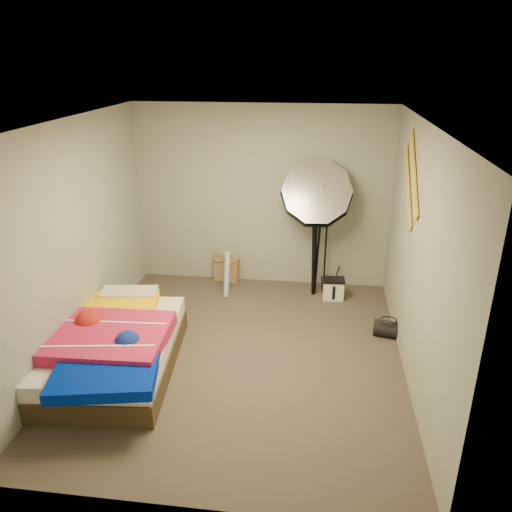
% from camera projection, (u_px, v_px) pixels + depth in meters
% --- Properties ---
extents(floor, '(4.00, 4.00, 0.00)m').
position_uv_depth(floor, '(240.00, 356.00, 5.48)').
color(floor, '#4F4639').
rests_on(floor, ground).
extents(ceiling, '(4.00, 4.00, 0.00)m').
position_uv_depth(ceiling, '(237.00, 123.00, 4.54)').
color(ceiling, silver).
rests_on(ceiling, wall_back).
extents(wall_back, '(3.50, 0.00, 3.50)m').
position_uv_depth(wall_back, '(262.00, 197.00, 6.85)').
color(wall_back, gray).
rests_on(wall_back, floor).
extents(wall_front, '(3.50, 0.00, 3.50)m').
position_uv_depth(wall_front, '(189.00, 364.00, 3.17)').
color(wall_front, gray).
rests_on(wall_front, floor).
extents(wall_left, '(0.00, 4.00, 4.00)m').
position_uv_depth(wall_left, '(74.00, 242.00, 5.22)').
color(wall_left, gray).
rests_on(wall_left, floor).
extents(wall_right, '(0.00, 4.00, 4.00)m').
position_uv_depth(wall_right, '(418.00, 259.00, 4.80)').
color(wall_right, gray).
rests_on(wall_right, floor).
extents(tote_bag, '(0.39, 0.23, 0.37)m').
position_uv_depth(tote_bag, '(226.00, 270.00, 7.22)').
color(tote_bag, '#9B7A54').
rests_on(tote_bag, floor).
extents(wrapping_roll, '(0.10, 0.19, 0.62)m').
position_uv_depth(wrapping_roll, '(227.00, 274.00, 6.74)').
color(wrapping_roll, '#578CC9').
rests_on(wrapping_roll, floor).
extents(camera_case, '(0.28, 0.20, 0.27)m').
position_uv_depth(camera_case, '(333.00, 290.00, 6.71)').
color(camera_case, white).
rests_on(camera_case, floor).
extents(duffel_bag, '(0.35, 0.25, 0.19)m').
position_uv_depth(duffel_bag, '(388.00, 329.00, 5.83)').
color(duffel_bag, black).
rests_on(duffel_bag, floor).
extents(wall_stripe_upper, '(0.02, 0.91, 0.78)m').
position_uv_depth(wall_stripe_upper, '(414.00, 173.00, 5.09)').
color(wall_stripe_upper, gold).
rests_on(wall_stripe_upper, wall_right).
extents(wall_stripe_lower, '(0.02, 0.91, 0.78)m').
position_uv_depth(wall_stripe_lower, '(408.00, 186.00, 5.40)').
color(wall_stripe_lower, gold).
rests_on(wall_stripe_lower, wall_right).
extents(bed, '(1.50, 2.08, 0.54)m').
position_uv_depth(bed, '(111.00, 347.00, 5.16)').
color(bed, '#43331E').
rests_on(bed, floor).
extents(photo_umbrella, '(1.13, 0.83, 1.96)m').
position_uv_depth(photo_umbrella, '(316.00, 194.00, 6.40)').
color(photo_umbrella, black).
rests_on(photo_umbrella, floor).
extents(camera_tripod, '(0.09, 0.09, 1.27)m').
position_uv_depth(camera_tripod, '(316.00, 245.00, 6.62)').
color(camera_tripod, black).
rests_on(camera_tripod, floor).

